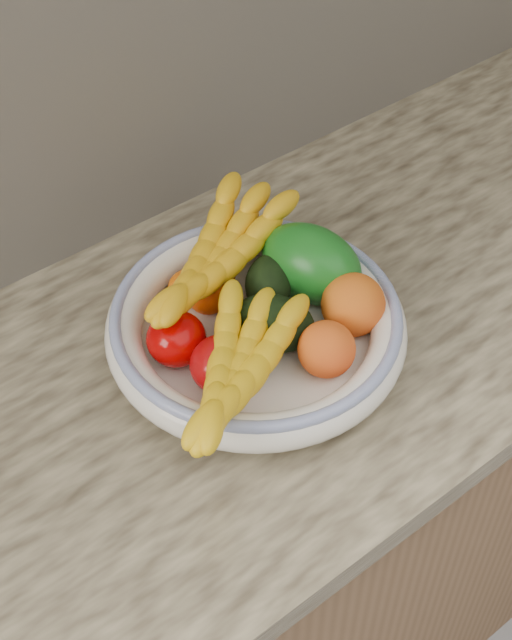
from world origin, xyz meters
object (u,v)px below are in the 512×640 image
at_px(fruit_bowl, 256,326).
at_px(banana_bunch_back, 216,263).
at_px(green_mango, 311,264).
at_px(banana_bunch_front, 236,375).

height_order(fruit_bowl, banana_bunch_back, banana_bunch_back).
height_order(fruit_bowl, green_mango, green_mango).
bearing_deg(fruit_bowl, banana_bunch_back, 86.64).
bearing_deg(banana_bunch_front, fruit_bowl, 4.94).
bearing_deg(banana_bunch_back, green_mango, -58.18).
relative_size(fruit_bowl, banana_bunch_front, 1.30).
bearing_deg(banana_bunch_front, green_mango, -9.06).
relative_size(green_mango, banana_bunch_front, 0.50).
bearing_deg(banana_bunch_back, banana_bunch_front, -144.42).
bearing_deg(banana_bunch_back, fruit_bowl, -118.77).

